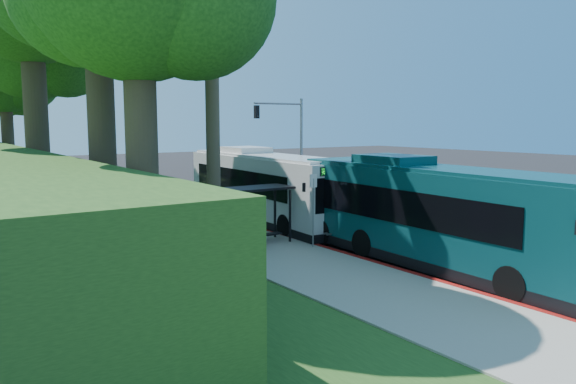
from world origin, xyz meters
TOP-DOWN VIEW (x-y plane):
  - ground at (0.00, 0.00)m, footprint 140.00×140.00m
  - sidewalk at (-7.30, 0.00)m, footprint 4.50×70.00m
  - red_curb at (-5.00, -4.00)m, footprint 0.25×30.00m
  - grass_verge at (-13.00, 5.00)m, footprint 8.00×70.00m
  - bus_shelter at (-7.26, -2.86)m, footprint 3.20×1.51m
  - stop_sign_pole at (-5.40, -5.00)m, footprint 0.35×0.06m
  - traffic_signal_pole at (3.78, 10.00)m, footprint 4.10×0.30m
  - tree_2 at (-11.89, 15.98)m, footprint 8.82×8.40m
  - tree_4 at (-11.40, 31.98)m, footprint 8.40×8.00m
  - tree_5 at (-10.41, 39.99)m, footprint 7.35×7.00m
  - white_bus at (-3.47, 1.95)m, footprint 3.47×13.28m
  - teal_bus at (-3.29, -9.47)m, footprint 3.28×13.52m
  - pickup at (1.93, 3.25)m, footprint 3.31×5.63m

SIDE VIEW (x-z plane):
  - ground at x=0.00m, z-range 0.00..0.00m
  - grass_verge at x=-13.00m, z-range 0.00..0.06m
  - sidewalk at x=-7.30m, z-range 0.00..0.12m
  - red_curb at x=-5.00m, z-range 0.00..0.13m
  - pickup at x=1.93m, z-range 0.00..1.47m
  - bus_shelter at x=-7.26m, z-range 0.53..3.08m
  - white_bus at x=-3.47m, z-range -0.05..3.88m
  - teal_bus at x=-3.29m, z-range -0.05..3.96m
  - stop_sign_pole at x=-5.40m, z-range 0.50..3.67m
  - traffic_signal_pole at x=3.78m, z-range 0.92..7.92m
  - tree_5 at x=-10.41m, z-range 2.53..15.39m
  - tree_4 at x=-11.40m, z-range 2.66..16.80m
  - tree_2 at x=-11.89m, z-range 2.92..18.04m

